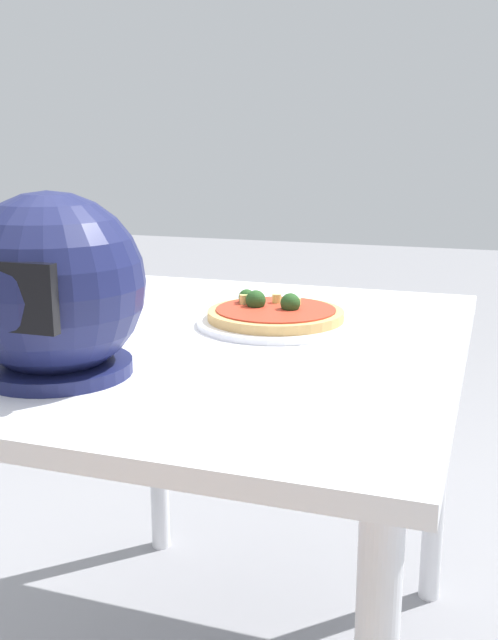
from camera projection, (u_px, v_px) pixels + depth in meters
The scene contains 4 objects.
dining_table at pixel (221, 386), 1.33m from camera, with size 0.85×1.05×0.75m.
pizza_plate at pixel (276, 322), 1.38m from camera, with size 0.30×0.30×0.01m, color white.
pizza at pixel (275, 312), 1.38m from camera, with size 0.26×0.26×0.05m.
motorcycle_helmet at pixel (52, 289), 1.06m from camera, with size 0.27×0.27×0.27m.
Camera 1 is at (-0.46, 1.18, 1.08)m, focal length 40.85 mm.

